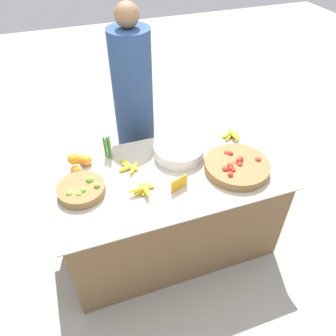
{
  "coord_description": "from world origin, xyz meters",
  "views": [
    {
      "loc": [
        -0.59,
        -1.67,
        2.36
      ],
      "look_at": [
        0.0,
        0.0,
        0.82
      ],
      "focal_mm": 35.0,
      "sensor_mm": 36.0,
      "label": 1
    }
  ],
  "objects_px": {
    "price_sign": "(179,183)",
    "vendor_person": "(135,115)",
    "lime_bowl": "(82,189)",
    "tomato_basket": "(237,166)",
    "metal_bowl": "(179,150)"
  },
  "relations": [
    {
      "from": "price_sign",
      "to": "vendor_person",
      "type": "distance_m",
      "value": 0.96
    },
    {
      "from": "lime_bowl",
      "to": "tomato_basket",
      "type": "relative_size",
      "value": 0.68
    },
    {
      "from": "metal_bowl",
      "to": "vendor_person",
      "type": "relative_size",
      "value": 0.22
    },
    {
      "from": "metal_bowl",
      "to": "price_sign",
      "type": "bearing_deg",
      "value": -110.42
    },
    {
      "from": "lime_bowl",
      "to": "vendor_person",
      "type": "relative_size",
      "value": 0.18
    },
    {
      "from": "metal_bowl",
      "to": "tomato_basket",
      "type": "bearing_deg",
      "value": -41.77
    },
    {
      "from": "tomato_basket",
      "to": "price_sign",
      "type": "distance_m",
      "value": 0.47
    },
    {
      "from": "tomato_basket",
      "to": "vendor_person",
      "type": "bearing_deg",
      "value": 119.64
    },
    {
      "from": "tomato_basket",
      "to": "price_sign",
      "type": "bearing_deg",
      "value": -174.6
    },
    {
      "from": "tomato_basket",
      "to": "lime_bowl",
      "type": "bearing_deg",
      "value": 172.99
    },
    {
      "from": "tomato_basket",
      "to": "vendor_person",
      "type": "relative_size",
      "value": 0.27
    },
    {
      "from": "tomato_basket",
      "to": "price_sign",
      "type": "relative_size",
      "value": 3.52
    },
    {
      "from": "vendor_person",
      "to": "lime_bowl",
      "type": "bearing_deg",
      "value": -126.4
    },
    {
      "from": "metal_bowl",
      "to": "vendor_person",
      "type": "bearing_deg",
      "value": 106.73
    },
    {
      "from": "price_sign",
      "to": "vendor_person",
      "type": "relative_size",
      "value": 0.08
    }
  ]
}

